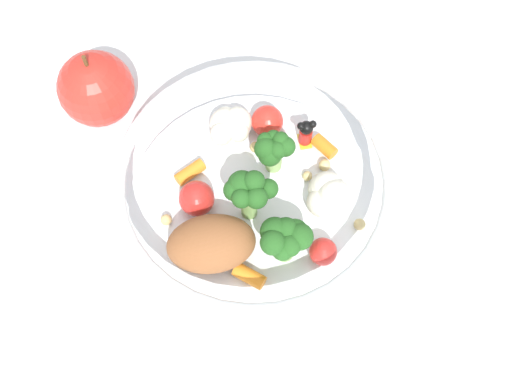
{
  "coord_description": "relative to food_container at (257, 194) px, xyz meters",
  "views": [
    {
      "loc": [
        0.2,
        -0.13,
        0.53
      ],
      "look_at": [
        0.0,
        -0.01,
        0.03
      ],
      "focal_mm": 43.55,
      "sensor_mm": 36.0,
      "label": 1
    }
  ],
  "objects": [
    {
      "name": "ground_plane",
      "position": [
        -0.01,
        0.01,
        -0.03
      ],
      "size": [
        2.4,
        2.4,
        0.0
      ],
      "primitive_type": "plane",
      "color": "white"
    },
    {
      "name": "food_container",
      "position": [
        0.0,
        0.0,
        0.0
      ],
      "size": [
        0.24,
        0.24,
        0.07
      ],
      "color": "white",
      "rests_on": "ground_plane"
    },
    {
      "name": "loose_apple",
      "position": [
        -0.17,
        -0.07,
        0.0
      ],
      "size": [
        0.07,
        0.07,
        0.08
      ],
      "color": "red",
      "rests_on": "ground_plane"
    }
  ]
}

